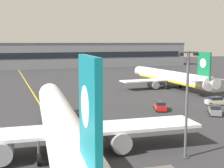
# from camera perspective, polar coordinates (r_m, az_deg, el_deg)

# --- Properties ---
(taxiway_centreline) EXTENTS (2.10, 179.99, 0.01)m
(taxiway_centreline) POSITION_cam_1_polar(r_m,az_deg,el_deg) (52.86, -12.24, -5.79)
(taxiway_centreline) COLOR yellow
(taxiway_centreline) RESTS_ON ground
(airliner_foreground) EXTENTS (32.27, 41.53, 11.65)m
(airliner_foreground) POSITION_cam_1_polar(r_m,az_deg,el_deg) (33.23, -9.39, -7.91)
(airliner_foreground) COLOR white
(airliner_foreground) RESTS_ON ground
(airliner_background) EXTENTS (28.06, 36.16, 10.15)m
(airliner_background) POSITION_cam_1_polar(r_m,az_deg,el_deg) (83.24, 10.95, 1.27)
(airliner_background) COLOR white
(airliner_background) RESTS_ON ground
(apron_lamp_post) EXTENTS (2.24, 0.90, 11.48)m
(apron_lamp_post) POSITION_cam_1_polar(r_m,az_deg,el_deg) (32.76, 13.98, -3.47)
(apron_lamp_post) COLOR #515156
(apron_lamp_post) RESTS_ON ground
(service_car_nearest) EXTENTS (3.17, 4.56, 1.79)m
(service_car_nearest) POSITION_cam_1_polar(r_m,az_deg,el_deg) (56.01, 9.12, -4.13)
(service_car_nearest) COLOR red
(service_car_nearest) RESTS_ON ground
(service_car_third) EXTENTS (3.74, 4.52, 1.79)m
(service_car_third) POSITION_cam_1_polar(r_m,az_deg,el_deg) (54.90, 18.88, -4.71)
(service_car_third) COLOR slate
(service_car_third) RESTS_ON ground
(service_car_fourth) EXTENTS (4.45, 2.60, 1.79)m
(service_car_fourth) POSITION_cam_1_polar(r_m,az_deg,el_deg) (63.37, 19.11, -3.07)
(service_car_fourth) COLOR #B7B7BC
(service_car_fourth) RESTS_ON ground
(safety_cone_by_nose_gear) EXTENTS (0.44, 0.44, 0.55)m
(safety_cone_by_nose_gear) POSITION_cam_1_polar(r_m,az_deg,el_deg) (48.87, -10.38, -6.56)
(safety_cone_by_nose_gear) COLOR orange
(safety_cone_by_nose_gear) RESTS_ON ground
(terminal_building) EXTENTS (161.39, 12.40, 12.06)m
(terminal_building) POSITION_cam_1_polar(r_m,az_deg,el_deg) (147.67, -15.35, 5.19)
(terminal_building) COLOR gray
(terminal_building) RESTS_ON ground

